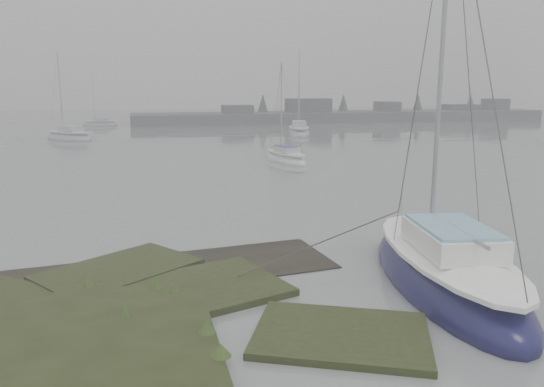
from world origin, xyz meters
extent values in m
plane|color=slate|center=(0.00, 30.00, 0.00)|extent=(160.00, 160.00, 0.00)
cube|color=#4C4F51|center=(26.00, 62.00, 0.60)|extent=(60.00, 8.00, 1.60)
cube|color=#424247|center=(10.00, 61.00, 1.40)|extent=(4.00, 3.00, 2.20)
cube|color=#424247|center=(20.00, 61.00, 1.80)|extent=(6.00, 3.00, 3.00)
cube|color=#424247|center=(32.00, 61.00, 1.55)|extent=(3.00, 3.00, 2.50)
cube|color=#424247|center=(44.00, 61.00, 1.30)|extent=(5.00, 3.00, 2.00)
cube|color=#424247|center=(50.00, 61.00, 1.70)|extent=(3.00, 3.00, 2.80)
cone|color=#384238|center=(14.00, 63.00, 2.20)|extent=(2.00, 2.00, 3.50)
cone|color=#384238|center=(26.00, 63.00, 2.20)|extent=(2.00, 2.00, 3.50)
cone|color=#384238|center=(38.00, 63.00, 2.20)|extent=(2.00, 2.00, 3.50)
cone|color=#384238|center=(47.00, 63.00, 2.20)|extent=(2.00, 2.00, 3.50)
ellipsoid|color=#13123D|center=(4.11, 1.53, 0.13)|extent=(3.78, 8.12, 1.90)
ellipsoid|color=white|center=(4.11, 1.53, 0.89)|extent=(3.12, 7.05, 0.54)
cube|color=white|center=(4.05, 1.20, 1.36)|extent=(2.08, 2.91, 0.56)
cube|color=#79ABC1|center=(4.05, 1.20, 1.67)|extent=(1.93, 2.67, 0.09)
cylinder|color=#939399|center=(4.27, 2.52, 5.74)|extent=(0.12, 0.12, 8.92)
cylinder|color=#939399|center=(4.02, 0.98, 1.67)|extent=(0.60, 3.10, 0.10)
ellipsoid|color=white|center=(6.38, 24.45, 0.09)|extent=(2.62, 5.29, 1.23)
ellipsoid|color=silver|center=(6.38, 24.45, 0.58)|extent=(2.17, 4.58, 0.35)
cube|color=silver|center=(6.42, 24.23, 0.88)|extent=(1.40, 1.91, 0.36)
cube|color=navy|center=(6.42, 24.23, 1.08)|extent=(1.30, 1.76, 0.06)
cylinder|color=#939399|center=(6.25, 25.08, 3.72)|extent=(0.08, 0.08, 5.78)
cylinder|color=#939399|center=(6.45, 24.09, 1.08)|extent=(0.46, 2.00, 0.07)
ellipsoid|color=#B4BABE|center=(-9.54, 43.77, 0.11)|extent=(5.67, 5.92, 1.50)
ellipsoid|color=silver|center=(-9.54, 43.77, 0.71)|extent=(4.83, 5.06, 0.42)
cube|color=silver|center=(-9.36, 43.58, 1.08)|extent=(2.41, 2.45, 0.44)
cube|color=#B8BAC3|center=(-9.36, 43.58, 1.32)|extent=(2.22, 2.26, 0.07)
cylinder|color=#939399|center=(-10.08, 44.36, 4.54)|extent=(0.10, 0.10, 7.06)
cylinder|color=#939399|center=(-9.24, 43.45, 1.32)|extent=(1.73, 1.87, 0.08)
ellipsoid|color=#B7BCC3|center=(13.17, 43.27, 0.11)|extent=(3.80, 6.99, 1.62)
ellipsoid|color=silver|center=(13.17, 43.27, 0.76)|extent=(3.16, 6.06, 0.46)
cube|color=silver|center=(13.10, 42.99, 1.16)|extent=(1.96, 2.57, 0.48)
cube|color=#B4B8BF|center=(13.10, 42.99, 1.43)|extent=(1.82, 2.36, 0.08)
cylinder|color=#939399|center=(13.39, 44.10, 4.90)|extent=(0.10, 0.10, 7.61)
cylinder|color=#939399|center=(13.05, 42.81, 1.43)|extent=(0.75, 2.60, 0.09)
ellipsoid|color=#9FA4AA|center=(-7.77, 62.07, 0.08)|extent=(5.02, 2.98, 1.16)
ellipsoid|color=silver|center=(-7.77, 62.07, 0.55)|extent=(4.34, 2.49, 0.33)
cube|color=silver|center=(-7.58, 62.01, 0.83)|extent=(1.87, 1.48, 0.34)
cube|color=#B9BCC4|center=(-7.58, 62.01, 1.02)|extent=(1.72, 1.37, 0.05)
cylinder|color=#939399|center=(-8.36, 62.26, 3.51)|extent=(0.07, 0.07, 5.45)
cylinder|color=#939399|center=(-7.45, 61.97, 1.02)|extent=(1.83, 0.65, 0.06)
camera|label=1|loc=(-3.35, -9.83, 5.06)|focal=35.00mm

